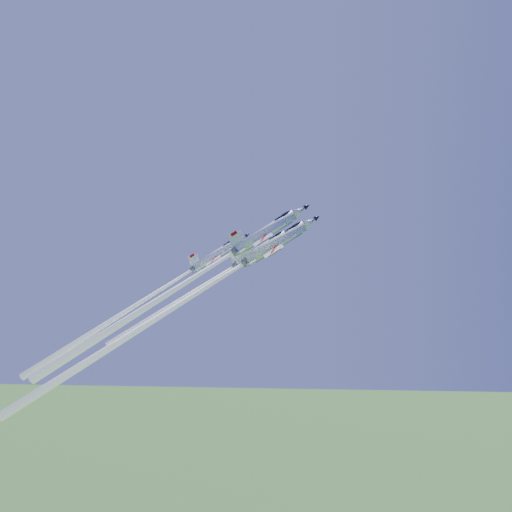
# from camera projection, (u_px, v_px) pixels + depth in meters

# --- Properties ---
(jet_lead) EXTENTS (57.13, 18.52, 51.64)m
(jet_lead) POSITION_uv_depth(u_px,v_px,m) (167.00, 312.00, 117.19)
(jet_lead) COLOR white
(jet_left) EXTENTS (37.86, 11.42, 32.81)m
(jet_left) POSITION_uv_depth(u_px,v_px,m) (208.00, 283.00, 126.00)
(jet_left) COLOR white
(jet_right) EXTENTS (47.35, 14.80, 42.16)m
(jet_right) POSITION_uv_depth(u_px,v_px,m) (177.00, 288.00, 110.34)
(jet_right) COLOR white
(jet_slot) EXTENTS (40.92, 13.06, 36.76)m
(jet_slot) POSITION_uv_depth(u_px,v_px,m) (141.00, 302.00, 117.24)
(jet_slot) COLOR white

